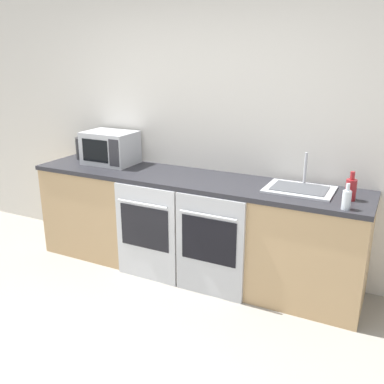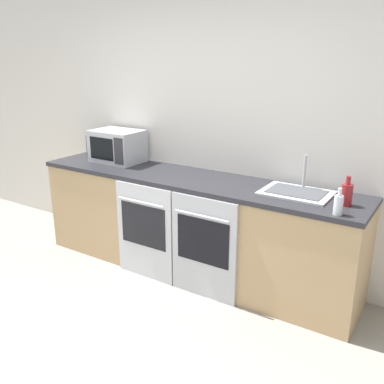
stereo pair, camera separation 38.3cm
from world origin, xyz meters
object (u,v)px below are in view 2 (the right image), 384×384
microwave (118,146)px  kettle (95,146)px  oven_right (204,248)px  bottle_red (347,194)px  sink (297,192)px  bottle_clear (338,204)px  oven_left (144,232)px

microwave → kettle: 0.38m
oven_right → bottle_red: bearing=16.6°
bottle_red → sink: size_ratio=0.41×
microwave → bottle_red: microwave is taller
bottle_red → kettle: kettle is taller
oven_right → bottle_clear: 1.15m
bottle_red → kettle: (-2.66, 0.17, 0.03)m
oven_left → kettle: size_ratio=3.74×
microwave → bottle_clear: bearing=-8.5°
kettle → sink: (2.27, -0.09, -0.10)m
oven_right → bottle_red: 1.20m
oven_right → bottle_clear: size_ratio=4.66×
oven_left → bottle_red: (1.63, 0.30, 0.56)m
sink → bottle_red: bearing=-11.1°
bottle_clear → kettle: bearing=171.6°
oven_left → bottle_red: 1.75m
oven_right → bottle_red: size_ratio=4.00×
oven_right → kettle: bearing=164.0°
oven_left → kettle: kettle is taller
oven_left → microwave: 1.00m
bottle_clear → bottle_red: bearing=90.2°
microwave → bottle_clear: size_ratio=2.63×
oven_left → bottle_red: bottle_red is taller
microwave → sink: 1.90m
oven_left → kettle: (-1.03, 0.47, 0.59)m
oven_right → bottle_red: (1.01, 0.30, 0.56)m
bottle_clear → oven_right: bearing=-175.7°
microwave → bottle_red: 2.29m
bottle_red → bottle_clear: (0.00, -0.23, -0.01)m
oven_right → microwave: bearing=161.8°
bottle_red → bottle_clear: 0.23m
oven_left → bottle_clear: 1.73m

